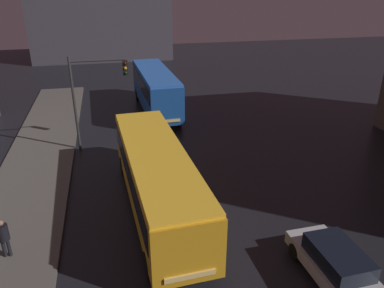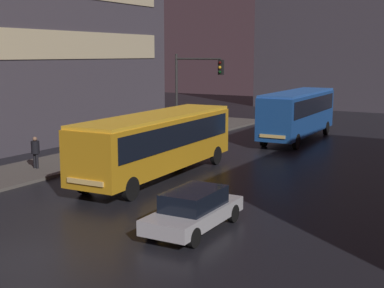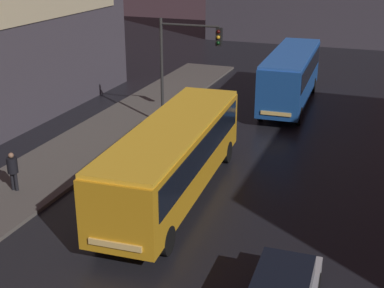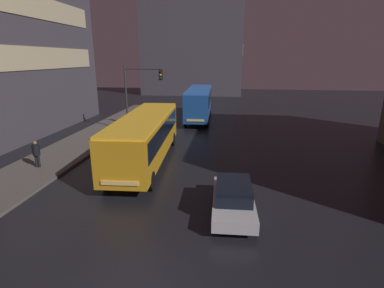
{
  "view_description": "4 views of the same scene",
  "coord_description": "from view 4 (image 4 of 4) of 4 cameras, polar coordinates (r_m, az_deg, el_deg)",
  "views": [
    {
      "loc": [
        -4.51,
        -4.05,
        10.02
      ],
      "look_at": [
        -0.54,
        13.38,
        2.14
      ],
      "focal_mm": 35.0,
      "sensor_mm": 36.0,
      "label": 1
    },
    {
      "loc": [
        11.74,
        -10.13,
        5.94
      ],
      "look_at": [
        -1.88,
        12.69,
        1.46
      ],
      "focal_mm": 50.0,
      "sensor_mm": 36.0,
      "label": 2
    },
    {
      "loc": [
        4.76,
        -7.11,
        9.66
      ],
      "look_at": [
        -1.85,
        10.56,
        2.49
      ],
      "focal_mm": 50.0,
      "sensor_mm": 36.0,
      "label": 3
    },
    {
      "loc": [
        2.55,
        -6.95,
        6.54
      ],
      "look_at": [
        0.2,
        11.31,
        1.24
      ],
      "focal_mm": 28.0,
      "sensor_mm": 36.0,
      "label": 4
    }
  ],
  "objects": [
    {
      "name": "traffic_light_main",
      "position": [
        26.99,
        -10.09,
        10.53
      ],
      "size": [
        3.42,
        0.35,
        5.95
      ],
      "color": "#2D2D2D",
      "rests_on": "ground"
    },
    {
      "name": "building_far_backdrop",
      "position": [
        59.86,
        0.4,
        21.85
      ],
      "size": [
        18.07,
        12.0,
        25.16
      ],
      "color": "#423D47",
      "rests_on": "ground"
    },
    {
      "name": "car_taxi",
      "position": [
        13.25,
        7.86,
        -10.11
      ],
      "size": [
        1.89,
        4.38,
        1.42
      ],
      "rotation": [
        0.0,
        0.0,
        3.17
      ],
      "color": "#B7B7BC",
      "rests_on": "ground"
    },
    {
      "name": "pedestrian_near",
      "position": [
        20.25,
        -27.55,
        -1.29
      ],
      "size": [
        0.45,
        0.45,
        1.64
      ],
      "rotation": [
        0.0,
        0.0,
        6.22
      ],
      "color": "black",
      "rests_on": "sidewalk_left"
    },
    {
      "name": "bus_near",
      "position": [
        19.17,
        -8.9,
        1.89
      ],
      "size": [
        3.16,
        11.2,
        3.1
      ],
      "rotation": [
        0.0,
        0.0,
        3.2
      ],
      "color": "orange",
      "rests_on": "ground"
    },
    {
      "name": "sidewalk_left",
      "position": [
        21.5,
        -25.64,
        -3.08
      ],
      "size": [
        4.0,
        48.0,
        0.15
      ],
      "color": "#56514C",
      "rests_on": "ground"
    },
    {
      "name": "bus_far",
      "position": [
        32.7,
        1.33,
        8.25
      ],
      "size": [
        2.78,
        10.12,
        3.41
      ],
      "rotation": [
        0.0,
        0.0,
        3.18
      ],
      "color": "#194793",
      "rests_on": "ground"
    }
  ]
}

